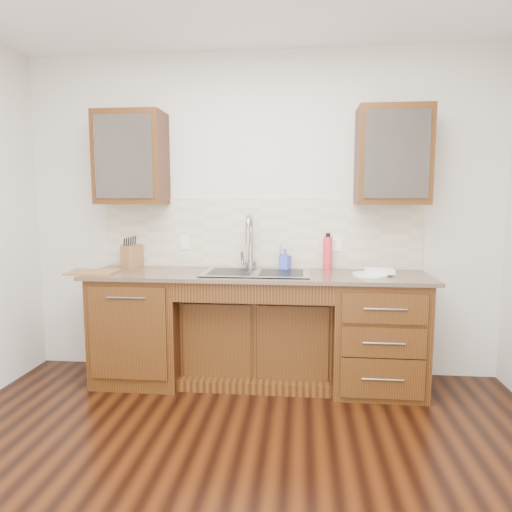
# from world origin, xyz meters

# --- Properties ---
(ground) EXTENTS (4.00, 3.50, 0.10)m
(ground) POSITION_xyz_m (0.00, 0.00, -0.05)
(ground) COLOR black
(wall_back) EXTENTS (4.00, 0.10, 2.70)m
(wall_back) POSITION_xyz_m (0.00, 1.80, 1.35)
(wall_back) COLOR beige
(wall_back) RESTS_ON ground
(base_cabinet_left) EXTENTS (0.70, 0.62, 0.88)m
(base_cabinet_left) POSITION_xyz_m (-0.95, 1.44, 0.44)
(base_cabinet_left) COLOR #593014
(base_cabinet_left) RESTS_ON ground
(base_cabinet_center) EXTENTS (1.20, 0.44, 0.70)m
(base_cabinet_center) POSITION_xyz_m (0.00, 1.53, 0.35)
(base_cabinet_center) COLOR #593014
(base_cabinet_center) RESTS_ON ground
(base_cabinet_right) EXTENTS (0.70, 0.62, 0.88)m
(base_cabinet_right) POSITION_xyz_m (0.95, 1.44, 0.44)
(base_cabinet_right) COLOR #593014
(base_cabinet_right) RESTS_ON ground
(countertop) EXTENTS (2.70, 0.65, 0.03)m
(countertop) POSITION_xyz_m (0.00, 1.43, 0.90)
(countertop) COLOR #84705B
(countertop) RESTS_ON base_cabinet_left
(backsplash) EXTENTS (2.70, 0.02, 0.59)m
(backsplash) POSITION_xyz_m (0.00, 1.74, 1.21)
(backsplash) COLOR beige
(backsplash) RESTS_ON wall_back
(sink) EXTENTS (0.84, 0.46, 0.19)m
(sink) POSITION_xyz_m (0.00, 1.41, 0.83)
(sink) COLOR #9E9EA5
(sink) RESTS_ON countertop
(faucet) EXTENTS (0.04, 0.04, 0.40)m
(faucet) POSITION_xyz_m (-0.07, 1.64, 1.11)
(faucet) COLOR #999993
(faucet) RESTS_ON countertop
(filter_tap) EXTENTS (0.02, 0.02, 0.24)m
(filter_tap) POSITION_xyz_m (0.18, 1.65, 1.03)
(filter_tap) COLOR #999993
(filter_tap) RESTS_ON countertop
(upper_cabinet_left) EXTENTS (0.55, 0.34, 0.75)m
(upper_cabinet_left) POSITION_xyz_m (-1.05, 1.58, 1.83)
(upper_cabinet_left) COLOR #593014
(upper_cabinet_left) RESTS_ON wall_back
(upper_cabinet_right) EXTENTS (0.55, 0.34, 0.75)m
(upper_cabinet_right) POSITION_xyz_m (1.05, 1.58, 1.83)
(upper_cabinet_right) COLOR #593014
(upper_cabinet_right) RESTS_ON wall_back
(outlet_left) EXTENTS (0.08, 0.01, 0.12)m
(outlet_left) POSITION_xyz_m (-0.65, 1.73, 1.12)
(outlet_left) COLOR white
(outlet_left) RESTS_ON backsplash
(outlet_right) EXTENTS (0.08, 0.01, 0.12)m
(outlet_right) POSITION_xyz_m (0.65, 1.73, 1.12)
(outlet_right) COLOR white
(outlet_right) RESTS_ON backsplash
(soap_bottle) EXTENTS (0.11, 0.11, 0.18)m
(soap_bottle) POSITION_xyz_m (0.22, 1.60, 1.00)
(soap_bottle) COLOR #3B53C0
(soap_bottle) RESTS_ON countertop
(water_bottle) EXTENTS (0.09, 0.09, 0.27)m
(water_bottle) POSITION_xyz_m (0.57, 1.67, 1.05)
(water_bottle) COLOR red
(water_bottle) RESTS_ON countertop
(plate) EXTENTS (0.33, 0.33, 0.01)m
(plate) POSITION_xyz_m (0.88, 1.40, 0.92)
(plate) COLOR white
(plate) RESTS_ON countertop
(dish_towel) EXTENTS (0.21, 0.16, 0.03)m
(dish_towel) POSITION_xyz_m (0.96, 1.43, 0.94)
(dish_towel) COLOR white
(dish_towel) RESTS_ON plate
(knife_block) EXTENTS (0.16, 0.20, 0.19)m
(knife_block) POSITION_xyz_m (-1.10, 1.65, 1.00)
(knife_block) COLOR brown
(knife_block) RESTS_ON countertop
(cutting_board) EXTENTS (0.38, 0.28, 0.02)m
(cutting_board) POSITION_xyz_m (-1.29, 1.30, 0.92)
(cutting_board) COLOR brown
(cutting_board) RESTS_ON countertop
(cup_left_a) EXTENTS (0.15, 0.15, 0.10)m
(cup_left_a) POSITION_xyz_m (-1.19, 1.58, 1.78)
(cup_left_a) COLOR white
(cup_left_a) RESTS_ON upper_cabinet_left
(cup_left_b) EXTENTS (0.13, 0.13, 0.09)m
(cup_left_b) POSITION_xyz_m (-0.97, 1.58, 1.77)
(cup_left_b) COLOR white
(cup_left_b) RESTS_ON upper_cabinet_left
(cup_right_a) EXTENTS (0.14, 0.14, 0.10)m
(cup_right_a) POSITION_xyz_m (0.90, 1.58, 1.78)
(cup_right_a) COLOR white
(cup_right_a) RESTS_ON upper_cabinet_right
(cup_right_b) EXTENTS (0.14, 0.14, 0.10)m
(cup_right_b) POSITION_xyz_m (1.12, 1.58, 1.77)
(cup_right_b) COLOR white
(cup_right_b) RESTS_ON upper_cabinet_right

